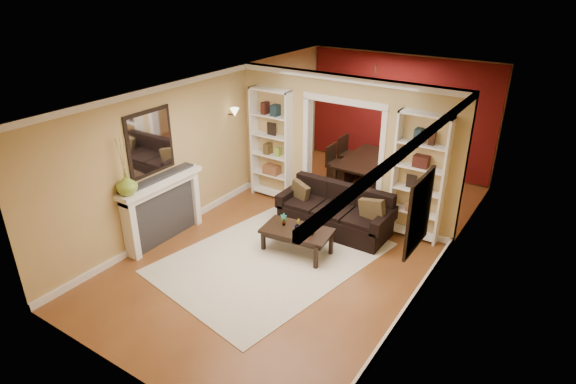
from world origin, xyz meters
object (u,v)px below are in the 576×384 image
Objects in this scene: coffee_table at (297,241)px; fireplace at (164,210)px; bookshelf_left at (272,145)px; dining_table at (368,171)px; sofa at (335,210)px; bookshelf_right at (419,178)px.

coffee_table is 2.39m from fireplace.
fireplace is at bearing -102.05° from bookshelf_left.
dining_table is at bearing 49.50° from bookshelf_left.
sofa reaches higher than dining_table.
coffee_table is 2.48m from bookshelf_left.
bookshelf_left is 2.36m from dining_table.
coffee_table is (-0.16, -1.04, -0.19)m from sofa.
bookshelf_right is (3.10, 0.00, 0.00)m from bookshelf_left.
bookshelf_right reaches higher than sofa.
bookshelf_right is 2.51m from dining_table.
sofa is 1.79× the size of coffee_table.
sofa is at bearing -170.69° from dining_table.
fireplace is at bearing -140.25° from sofa.
dining_table is at bearing 86.04° from coffee_table.
bookshelf_right is at bearing -135.22° from dining_table.
coffee_table is 2.37m from bookshelf_right.
dining_table is (-1.67, 1.68, -0.85)m from bookshelf_right.
bookshelf_left is 1.35× the size of fireplace.
bookshelf_right reaches higher than coffee_table.
bookshelf_left and bookshelf_right have the same top height.
dining_table reaches higher than coffee_table.
sofa is at bearing 73.44° from coffee_table.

